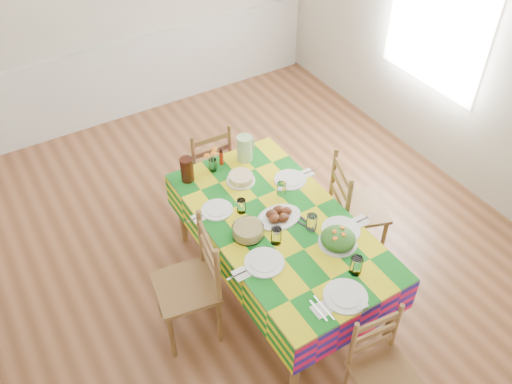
{
  "coord_description": "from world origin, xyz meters",
  "views": [
    {
      "loc": [
        -1.66,
        -2.88,
        3.6
      ],
      "look_at": [
        -0.11,
        -0.33,
        0.91
      ],
      "focal_mm": 38.0,
      "sensor_mm": 36.0,
      "label": 1
    }
  ],
  "objects_px": {
    "chair_left": "(192,285)",
    "dining_table": "(279,230)",
    "meat_platter": "(279,216)",
    "chair_far": "(207,165)",
    "chair_near": "(381,369)",
    "tea_pitcher": "(187,170)",
    "chair_right": "(354,209)",
    "green_pitcher": "(245,148)"
  },
  "relations": [
    {
      "from": "green_pitcher",
      "to": "chair_near",
      "type": "xyz_separation_m",
      "value": [
        -0.16,
        -1.99,
        -0.43
      ]
    },
    {
      "from": "dining_table",
      "to": "chair_right",
      "type": "bearing_deg",
      "value": 1.18
    },
    {
      "from": "meat_platter",
      "to": "chair_right",
      "type": "relative_size",
      "value": 0.36
    },
    {
      "from": "meat_platter",
      "to": "chair_far",
      "type": "distance_m",
      "value": 1.2
    },
    {
      "from": "meat_platter",
      "to": "chair_far",
      "type": "relative_size",
      "value": 0.38
    },
    {
      "from": "chair_right",
      "to": "tea_pitcher",
      "type": "bearing_deg",
      "value": 75.25
    },
    {
      "from": "green_pitcher",
      "to": "chair_near",
      "type": "relative_size",
      "value": 0.26
    },
    {
      "from": "green_pitcher",
      "to": "chair_far",
      "type": "xyz_separation_m",
      "value": [
        -0.16,
        0.4,
        -0.4
      ]
    },
    {
      "from": "green_pitcher",
      "to": "meat_platter",
      "type": "bearing_deg",
      "value": -101.01
    },
    {
      "from": "meat_platter",
      "to": "chair_left",
      "type": "distance_m",
      "value": 0.81
    },
    {
      "from": "green_pitcher",
      "to": "chair_left",
      "type": "bearing_deg",
      "value": -138.91
    },
    {
      "from": "meat_platter",
      "to": "chair_near",
      "type": "relative_size",
      "value": 0.41
    },
    {
      "from": "chair_left",
      "to": "dining_table",
      "type": "bearing_deg",
      "value": 100.63
    },
    {
      "from": "dining_table",
      "to": "tea_pitcher",
      "type": "bearing_deg",
      "value": 114.9
    },
    {
      "from": "chair_left",
      "to": "chair_near",
      "type": "bearing_deg",
      "value": 42.5
    },
    {
      "from": "green_pitcher",
      "to": "tea_pitcher",
      "type": "bearing_deg",
      "value": 179.6
    },
    {
      "from": "tea_pitcher",
      "to": "chair_right",
      "type": "relative_size",
      "value": 0.21
    },
    {
      "from": "chair_right",
      "to": "chair_far",
      "type": "bearing_deg",
      "value": 52.67
    },
    {
      "from": "tea_pitcher",
      "to": "chair_near",
      "type": "bearing_deg",
      "value": -79.39
    },
    {
      "from": "meat_platter",
      "to": "chair_left",
      "type": "bearing_deg",
      "value": -176.49
    },
    {
      "from": "chair_near",
      "to": "tea_pitcher",
      "type": "bearing_deg",
      "value": 107.3
    },
    {
      "from": "tea_pitcher",
      "to": "chair_far",
      "type": "height_order",
      "value": "tea_pitcher"
    },
    {
      "from": "dining_table",
      "to": "chair_near",
      "type": "relative_size",
      "value": 2.2
    },
    {
      "from": "meat_platter",
      "to": "green_pitcher",
      "type": "height_order",
      "value": "green_pitcher"
    },
    {
      "from": "meat_platter",
      "to": "tea_pitcher",
      "type": "xyz_separation_m",
      "value": [
        -0.38,
        0.75,
        0.08
      ]
    },
    {
      "from": "chair_far",
      "to": "chair_right",
      "type": "xyz_separation_m",
      "value": [
        0.76,
        -1.18,
        0.03
      ]
    },
    {
      "from": "chair_near",
      "to": "chair_left",
      "type": "bearing_deg",
      "value": 129.17
    },
    {
      "from": "meat_platter",
      "to": "chair_near",
      "type": "height_order",
      "value": "chair_near"
    },
    {
      "from": "chair_left",
      "to": "chair_far",
      "type": "bearing_deg",
      "value": 158.04
    },
    {
      "from": "meat_platter",
      "to": "chair_far",
      "type": "bearing_deg",
      "value": 90.92
    },
    {
      "from": "green_pitcher",
      "to": "chair_right",
      "type": "xyz_separation_m",
      "value": [
        0.59,
        -0.77,
        -0.36
      ]
    },
    {
      "from": "dining_table",
      "to": "chair_far",
      "type": "bearing_deg",
      "value": 90.1
    },
    {
      "from": "green_pitcher",
      "to": "chair_right",
      "type": "bearing_deg",
      "value": -52.56
    },
    {
      "from": "dining_table",
      "to": "chair_right",
      "type": "height_order",
      "value": "chair_right"
    },
    {
      "from": "chair_right",
      "to": "chair_left",
      "type": "bearing_deg",
      "value": 110.84
    },
    {
      "from": "meat_platter",
      "to": "chair_near",
      "type": "distance_m",
      "value": 1.28
    },
    {
      "from": "dining_table",
      "to": "tea_pitcher",
      "type": "relative_size",
      "value": 8.96
    },
    {
      "from": "chair_left",
      "to": "chair_right",
      "type": "relative_size",
      "value": 1.02
    },
    {
      "from": "chair_near",
      "to": "chair_right",
      "type": "distance_m",
      "value": 1.43
    },
    {
      "from": "tea_pitcher",
      "to": "chair_near",
      "type": "xyz_separation_m",
      "value": [
        0.37,
        -1.99,
        -0.42
      ]
    },
    {
      "from": "chair_far",
      "to": "chair_left",
      "type": "relative_size",
      "value": 0.91
    },
    {
      "from": "green_pitcher",
      "to": "chair_right",
      "type": "distance_m",
      "value": 1.04
    }
  ]
}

